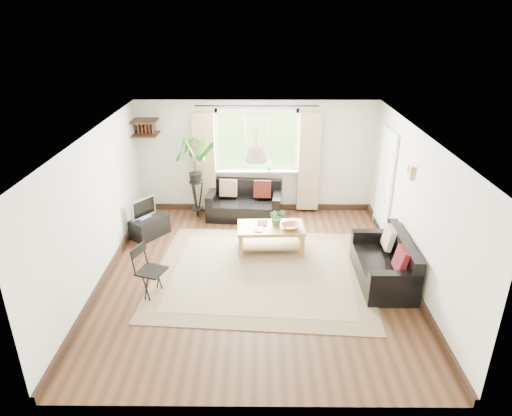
{
  "coord_description": "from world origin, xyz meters",
  "views": [
    {
      "loc": [
        0.05,
        -6.53,
        4.09
      ],
      "look_at": [
        0.0,
        0.4,
        1.05
      ],
      "focal_mm": 32.0,
      "sensor_mm": 36.0,
      "label": 1
    }
  ],
  "objects_px": {
    "tv_stand": "(150,227)",
    "palm_stand": "(196,178)",
    "sofa_back": "(245,202)",
    "coffee_table": "(271,238)",
    "sofa_right": "(383,261)",
    "folding_chair": "(151,272)"
  },
  "relations": [
    {
      "from": "coffee_table",
      "to": "sofa_back",
      "type": "bearing_deg",
      "value": 109.71
    },
    {
      "from": "sofa_back",
      "to": "sofa_right",
      "type": "height_order",
      "value": "sofa_back"
    },
    {
      "from": "tv_stand",
      "to": "palm_stand",
      "type": "xyz_separation_m",
      "value": [
        0.82,
        0.89,
        0.68
      ]
    },
    {
      "from": "sofa_right",
      "to": "folding_chair",
      "type": "height_order",
      "value": "folding_chair"
    },
    {
      "from": "tv_stand",
      "to": "folding_chair",
      "type": "relative_size",
      "value": 0.87
    },
    {
      "from": "tv_stand",
      "to": "folding_chair",
      "type": "bearing_deg",
      "value": -129.86
    },
    {
      "from": "palm_stand",
      "to": "folding_chair",
      "type": "relative_size",
      "value": 2.13
    },
    {
      "from": "sofa_back",
      "to": "coffee_table",
      "type": "bearing_deg",
      "value": -65.35
    },
    {
      "from": "sofa_back",
      "to": "folding_chair",
      "type": "distance_m",
      "value": 3.18
    },
    {
      "from": "coffee_table",
      "to": "folding_chair",
      "type": "xyz_separation_m",
      "value": [
        -1.85,
        -1.44,
        0.17
      ]
    },
    {
      "from": "sofa_right",
      "to": "tv_stand",
      "type": "relative_size",
      "value": 2.15
    },
    {
      "from": "sofa_back",
      "to": "tv_stand",
      "type": "distance_m",
      "value": 2.03
    },
    {
      "from": "coffee_table",
      "to": "palm_stand",
      "type": "relative_size",
      "value": 0.68
    },
    {
      "from": "sofa_back",
      "to": "tv_stand",
      "type": "relative_size",
      "value": 2.15
    },
    {
      "from": "sofa_right",
      "to": "palm_stand",
      "type": "bearing_deg",
      "value": -126.35
    },
    {
      "from": "coffee_table",
      "to": "folding_chair",
      "type": "height_order",
      "value": "folding_chair"
    },
    {
      "from": "palm_stand",
      "to": "tv_stand",
      "type": "bearing_deg",
      "value": -132.85
    },
    {
      "from": "coffee_table",
      "to": "tv_stand",
      "type": "distance_m",
      "value": 2.42
    },
    {
      "from": "sofa_right",
      "to": "tv_stand",
      "type": "height_order",
      "value": "sofa_right"
    },
    {
      "from": "tv_stand",
      "to": "palm_stand",
      "type": "height_order",
      "value": "palm_stand"
    },
    {
      "from": "sofa_back",
      "to": "folding_chair",
      "type": "relative_size",
      "value": 1.88
    },
    {
      "from": "palm_stand",
      "to": "folding_chair",
      "type": "height_order",
      "value": "palm_stand"
    }
  ]
}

